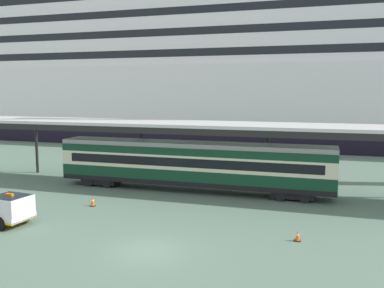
% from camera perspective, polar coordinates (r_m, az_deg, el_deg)
% --- Properties ---
extents(ground_plane, '(400.00, 400.00, 0.00)m').
position_cam_1_polar(ground_plane, '(22.93, -5.99, -14.17)').
color(ground_plane, slate).
extents(cruise_ship, '(152.50, 24.44, 33.04)m').
position_cam_1_polar(cruise_ship, '(70.84, 10.02, 9.49)').
color(cruise_ship, black).
rests_on(cruise_ship, ground).
extents(platform_canopy, '(46.74, 5.62, 5.70)m').
position_cam_1_polar(platform_canopy, '(35.14, 0.18, 2.53)').
color(platform_canopy, silver).
rests_on(platform_canopy, ground).
extents(train_carriage, '(22.99, 2.81, 4.11)m').
position_cam_1_polar(train_carriage, '(35.17, -0.01, -2.68)').
color(train_carriage, black).
rests_on(train_carriage, ground).
extents(traffic_cone_near, '(0.36, 0.36, 0.63)m').
position_cam_1_polar(traffic_cone_near, '(24.84, 14.02, -11.88)').
color(traffic_cone_near, black).
rests_on(traffic_cone_near, ground).
extents(traffic_cone_mid, '(0.36, 0.36, 0.74)m').
position_cam_1_polar(traffic_cone_mid, '(31.83, -13.22, -7.51)').
color(traffic_cone_mid, black).
rests_on(traffic_cone_mid, ground).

